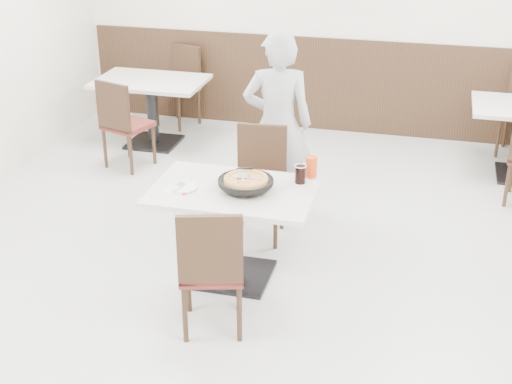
% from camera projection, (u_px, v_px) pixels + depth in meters
% --- Properties ---
extents(floor, '(7.00, 7.00, 0.00)m').
position_uv_depth(floor, '(259.00, 278.00, 5.52)').
color(floor, '#A5A5A1').
rests_on(floor, ground).
extents(wall_back, '(6.00, 0.04, 2.80)m').
position_uv_depth(wall_back, '(336.00, 11.00, 8.00)').
color(wall_back, beige).
rests_on(wall_back, floor).
extents(wainscot_back, '(5.90, 0.03, 1.10)m').
position_uv_depth(wainscot_back, '(332.00, 85.00, 8.35)').
color(wainscot_back, black).
rests_on(wainscot_back, floor).
extents(main_table, '(1.27, 0.91, 0.75)m').
position_uv_depth(main_table, '(234.00, 234.00, 5.38)').
color(main_table, beige).
rests_on(main_table, floor).
extents(chair_near, '(0.52, 0.52, 0.95)m').
position_uv_depth(chair_near, '(212.00, 266.00, 4.76)').
color(chair_near, black).
rests_on(chair_near, floor).
extents(chair_far, '(0.45, 0.45, 0.95)m').
position_uv_depth(chair_far, '(258.00, 186.00, 5.94)').
color(chair_far, black).
rests_on(chair_far, floor).
extents(trivet, '(0.12, 0.12, 0.04)m').
position_uv_depth(trivet, '(246.00, 189.00, 5.19)').
color(trivet, black).
rests_on(trivet, main_table).
extents(pizza_pan, '(0.41, 0.41, 0.01)m').
position_uv_depth(pizza_pan, '(246.00, 185.00, 5.19)').
color(pizza_pan, black).
rests_on(pizza_pan, trivet).
extents(pizza, '(0.37, 0.37, 0.02)m').
position_uv_depth(pizza, '(246.00, 181.00, 5.20)').
color(pizza, '#C28E3E').
rests_on(pizza, pizza_pan).
extents(pizza_server, '(0.09, 0.11, 0.00)m').
position_uv_depth(pizza_server, '(242.00, 175.00, 5.22)').
color(pizza_server, white).
rests_on(pizza_server, pizza).
extents(napkin, '(0.16, 0.16, 0.00)m').
position_uv_depth(napkin, '(177.00, 189.00, 5.22)').
color(napkin, silver).
rests_on(napkin, main_table).
extents(side_plate, '(0.21, 0.21, 0.01)m').
position_uv_depth(side_plate, '(184.00, 187.00, 5.23)').
color(side_plate, white).
rests_on(side_plate, napkin).
extents(fork, '(0.06, 0.15, 0.00)m').
position_uv_depth(fork, '(179.00, 189.00, 5.19)').
color(fork, white).
rests_on(fork, side_plate).
extents(cola_glass, '(0.09, 0.09, 0.13)m').
position_uv_depth(cola_glass, '(300.00, 175.00, 5.30)').
color(cola_glass, black).
rests_on(cola_glass, main_table).
extents(red_cup, '(0.10, 0.10, 0.16)m').
position_uv_depth(red_cup, '(311.00, 167.00, 5.40)').
color(red_cup, red).
rests_on(red_cup, main_table).
extents(diner_person, '(0.68, 0.52, 1.67)m').
position_uv_depth(diner_person, '(278.00, 125.00, 6.24)').
color(diner_person, '#BDBCC2').
rests_on(diner_person, floor).
extents(bg_table_left, '(1.26, 0.89, 0.75)m').
position_uv_depth(bg_table_left, '(152.00, 112.00, 8.00)').
color(bg_table_left, beige).
rests_on(bg_table_left, floor).
extents(bg_chair_left_near, '(0.53, 0.53, 0.95)m').
position_uv_depth(bg_chair_left_near, '(128.00, 123.00, 7.37)').
color(bg_chair_left_near, black).
rests_on(bg_chair_left_near, floor).
extents(bg_chair_left_far, '(0.55, 0.55, 0.95)m').
position_uv_depth(bg_chair_left_far, '(177.00, 87.00, 8.54)').
color(bg_chair_left_far, black).
rests_on(bg_chair_left_far, floor).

